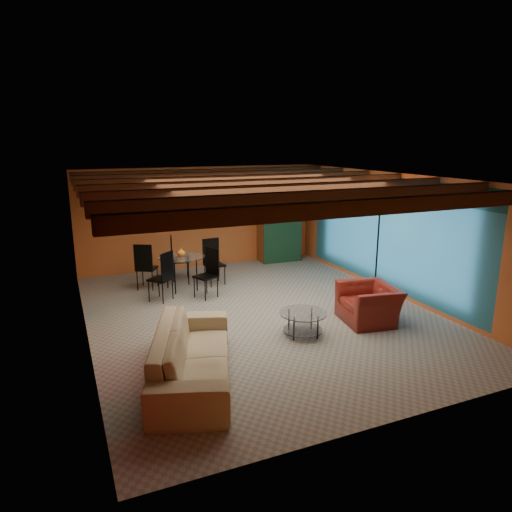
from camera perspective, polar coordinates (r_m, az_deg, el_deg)
name	(u,v)px	position (r m, az deg, el deg)	size (l,w,h in m)	color
room	(258,195)	(8.85, 0.23, 7.50)	(6.52, 8.01, 2.71)	gray
sofa	(193,354)	(6.86, -7.83, -11.89)	(2.65, 1.04, 0.77)	tan
armchair	(369,304)	(9.09, 13.76, -5.74)	(1.10, 0.96, 0.71)	maroon
coffee_table	(303,323)	(8.33, 5.82, -8.29)	(0.84, 0.84, 0.43)	white
dining_table	(182,266)	(10.77, -9.17, -1.29)	(2.12, 2.12, 1.10)	silver
armoire	(278,227)	(13.19, 2.79, 3.62)	(1.12, 0.55, 1.96)	brown
floor_lamp	(377,253)	(10.18, 14.72, 0.40)	(0.43, 0.43, 2.10)	black
ceiling_fan	(260,196)	(8.74, 0.52, 7.42)	(1.50, 1.50, 0.44)	#472614
painting	(168,208)	(12.31, -10.87, 5.78)	(1.05, 0.03, 0.65)	black
potted_plant	(279,184)	(13.02, 2.85, 8.92)	(0.44, 0.38, 0.48)	#26661E
vase	(180,239)	(10.62, -9.31, 2.10)	(0.19, 0.19, 0.20)	orange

